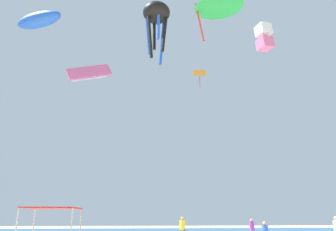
# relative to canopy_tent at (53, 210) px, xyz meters

# --- Properties ---
(ocean_strip) EXTENTS (110.00, 21.98, 0.03)m
(ocean_strip) POSITION_rel_canopy_tent_xyz_m (6.96, 26.27, -2.20)
(ocean_strip) COLOR #28608C
(ocean_strip) RESTS_ON ground
(canopy_tent) EXTENTS (2.63, 2.67, 2.35)m
(canopy_tent) POSITION_rel_canopy_tent_xyz_m (0.00, 0.00, 0.00)
(canopy_tent) COLOR #B2B2B7
(canopy_tent) RESTS_ON ground
(person_near_tent) EXTENTS (0.48, 0.45, 1.88)m
(person_near_tent) POSITION_rel_canopy_tent_xyz_m (8.23, 9.67, -1.11)
(person_near_tent) COLOR brown
(person_near_tent) RESTS_ON ground
(person_leftmost) EXTENTS (0.44, 0.41, 1.71)m
(person_leftmost) POSITION_rel_canopy_tent_xyz_m (14.30, 9.95, -1.21)
(person_leftmost) COLOR slate
(person_leftmost) RESTS_ON ground
(kite_inflatable_blue) EXTENTS (4.64, 3.29, 1.75)m
(kite_inflatable_blue) POSITION_rel_canopy_tent_xyz_m (-4.22, 5.50, 15.34)
(kite_inflatable_blue) COLOR blue
(kite_diamond_orange) EXTENTS (1.90, 1.90, 2.52)m
(kite_diamond_orange) POSITION_rel_canopy_tent_xyz_m (12.85, 22.90, 19.43)
(kite_diamond_orange) COLOR orange
(kite_parafoil_pink) EXTENTS (5.94, 2.71, 3.72)m
(kite_parafoil_pink) POSITION_rel_canopy_tent_xyz_m (-2.53, 21.12, 18.08)
(kite_parafoil_pink) COLOR pink
(kite_box_white) EXTENTS (1.58, 1.52, 2.66)m
(kite_box_white) POSITION_rel_canopy_tent_xyz_m (16.14, 7.55, 16.15)
(kite_box_white) COLOR white
(kite_octopus_black) EXTENTS (2.04, 2.04, 4.15)m
(kite_octopus_black) POSITION_rel_canopy_tent_xyz_m (5.32, -0.53, 12.04)
(kite_octopus_black) COLOR black
(kite_delta_green) EXTENTS (6.14, 6.16, 3.60)m
(kite_delta_green) POSITION_rel_canopy_tent_xyz_m (11.23, 5.50, 18.06)
(kite_delta_green) COLOR green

